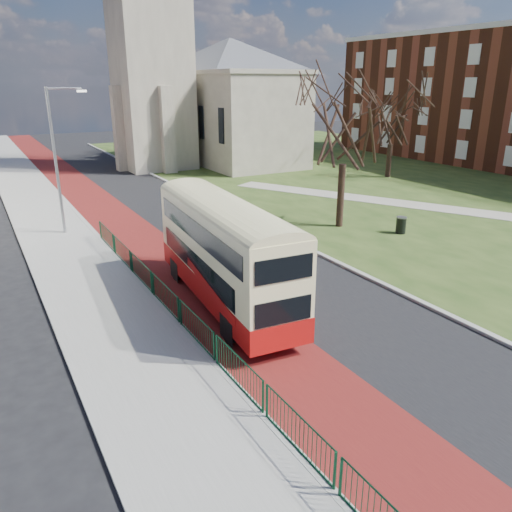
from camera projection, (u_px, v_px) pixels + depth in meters
ground at (310, 354)px, 16.20m from camera, size 160.00×160.00×0.00m
road_carriageway at (154, 214)px, 33.30m from camera, size 9.00×120.00×0.01m
bus_lane at (113, 219)px, 32.04m from camera, size 3.40×120.00×0.01m
pavement_west at (51, 226)px, 30.25m from camera, size 4.00×120.00×0.12m
kerb_west at (85, 222)px, 31.18m from camera, size 0.25×120.00×0.13m
kerb_east at (205, 199)px, 37.07m from camera, size 0.25×80.00×0.13m
grass_green at (401, 176)px, 46.37m from camera, size 40.00×80.00×0.04m
footpath at (466, 211)px, 33.72m from camera, size 18.84×32.82×0.03m
pedestrian_railing at (179, 311)px, 17.92m from camera, size 0.07×24.00×1.12m
gothic_church at (194, 30)px, 48.87m from camera, size 16.38×18.00×40.00m
streetlamp at (58, 154)px, 27.41m from camera, size 2.13×0.18×8.00m
bus at (224, 249)px, 19.09m from camera, size 3.04×9.87×4.07m
winter_tree_near at (346, 112)px, 28.16m from camera, size 8.46×8.46×9.67m
winter_tree_far at (393, 118)px, 44.30m from camera, size 5.63×5.63×7.57m
litter_bin at (401, 225)px, 28.79m from camera, size 0.72×0.72×0.97m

